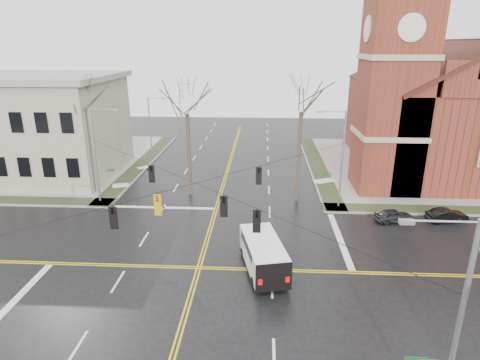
# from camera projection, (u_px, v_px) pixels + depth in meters

# --- Properties ---
(ground) EXTENTS (120.00, 120.00, 0.00)m
(ground) POSITION_uv_depth(u_px,v_px,m) (199.00, 268.00, 27.66)
(ground) COLOR black
(ground) RESTS_ON ground
(sidewalks) EXTENTS (80.00, 80.00, 0.17)m
(sidewalks) POSITION_uv_depth(u_px,v_px,m) (199.00, 267.00, 27.63)
(sidewalks) COLOR gray
(sidewalks) RESTS_ON ground
(road_markings) EXTENTS (100.00, 100.00, 0.01)m
(road_markings) POSITION_uv_depth(u_px,v_px,m) (199.00, 268.00, 27.65)
(road_markings) COLOR gold
(road_markings) RESTS_ON ground
(church) EXTENTS (24.28, 27.48, 27.50)m
(church) POSITION_uv_depth(u_px,v_px,m) (438.00, 100.00, 47.02)
(church) COLOR brown
(church) RESTS_ON ground
(civic_building_a) EXTENTS (18.00, 14.00, 11.00)m
(civic_building_a) POSITION_uv_depth(u_px,v_px,m) (34.00, 128.00, 46.00)
(civic_building_a) COLOR gray
(civic_building_a) RESTS_ON ground
(signal_pole_ne) EXTENTS (2.75, 0.22, 9.00)m
(signal_pole_ne) POSITION_uv_depth(u_px,v_px,m) (340.00, 157.00, 36.32)
(signal_pole_ne) COLOR gray
(signal_pole_ne) RESTS_ON ground
(signal_pole_nw) EXTENTS (2.75, 0.22, 9.00)m
(signal_pole_nw) POSITION_uv_depth(u_px,v_px,m) (96.00, 153.00, 37.56)
(signal_pole_nw) COLOR gray
(signal_pole_nw) RESTS_ON ground
(signal_pole_se) EXTENTS (2.75, 0.22, 9.00)m
(signal_pole_se) POSITION_uv_depth(u_px,v_px,m) (454.00, 325.00, 14.57)
(signal_pole_se) COLOR gray
(signal_pole_se) RESTS_ON ground
(span_wires) EXTENTS (23.02, 23.02, 0.03)m
(span_wires) POSITION_uv_depth(u_px,v_px,m) (196.00, 183.00, 25.66)
(span_wires) COLOR black
(span_wires) RESTS_ON ground
(traffic_signals) EXTENTS (8.21, 8.26, 1.30)m
(traffic_signals) POSITION_uv_depth(u_px,v_px,m) (194.00, 198.00, 25.27)
(traffic_signals) COLOR black
(traffic_signals) RESTS_ON ground
(streetlight_north_a) EXTENTS (2.30, 0.20, 8.00)m
(streetlight_north_a) POSITION_uv_depth(u_px,v_px,m) (151.00, 125.00, 53.27)
(streetlight_north_a) COLOR gray
(streetlight_north_a) RESTS_ON ground
(streetlight_north_b) EXTENTS (2.30, 0.20, 8.00)m
(streetlight_north_b) POSITION_uv_depth(u_px,v_px,m) (181.00, 104.00, 72.18)
(streetlight_north_b) COLOR gray
(streetlight_north_b) RESTS_ON ground
(cargo_van) EXTENTS (3.52, 6.22, 2.23)m
(cargo_van) POSITION_uv_depth(u_px,v_px,m) (263.00, 252.00, 27.09)
(cargo_van) COLOR white
(cargo_van) RESTS_ON ground
(parked_car_a) EXTENTS (3.52, 1.91, 1.14)m
(parked_car_a) POSITION_uv_depth(u_px,v_px,m) (394.00, 216.00, 34.65)
(parked_car_a) COLOR black
(parked_car_a) RESTS_ON ground
(parked_car_b) EXTENTS (3.66, 1.85, 1.15)m
(parked_car_b) POSITION_uv_depth(u_px,v_px,m) (447.00, 215.00, 34.70)
(parked_car_b) COLOR black
(parked_car_b) RESTS_ON ground
(tree_nw_far) EXTENTS (4.00, 4.00, 12.61)m
(tree_nw_far) POSITION_uv_depth(u_px,v_px,m) (84.00, 104.00, 38.69)
(tree_nw_far) COLOR #3D3327
(tree_nw_far) RESTS_ON ground
(tree_nw_near) EXTENTS (4.00, 4.00, 12.17)m
(tree_nw_near) POSITION_uv_depth(u_px,v_px,m) (187.00, 108.00, 38.35)
(tree_nw_near) COLOR #3D3327
(tree_nw_near) RESTS_ON ground
(tree_ne) EXTENTS (4.00, 4.00, 12.96)m
(tree_ne) POSITION_uv_depth(u_px,v_px,m) (301.00, 106.00, 36.35)
(tree_ne) COLOR #3D3327
(tree_ne) RESTS_ON ground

